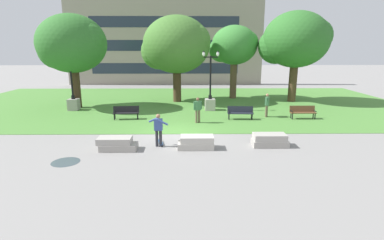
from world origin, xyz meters
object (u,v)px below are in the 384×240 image
(park_bench_near_left, at_px, (126,112))
(lamp_post_left, at_px, (210,98))
(park_bench_near_right, at_px, (240,112))
(park_bench_far_left, at_px, (303,111))
(person_skateboarder, at_px, (158,128))
(skateboard, at_px, (161,143))
(lamp_post_right, at_px, (73,97))
(person_bystander_near_lawn, at_px, (267,104))
(concrete_block_center, at_px, (117,144))
(concrete_block_left, at_px, (196,142))
(concrete_block_right, at_px, (270,140))
(person_bystander_far_lawn, at_px, (198,109))

(park_bench_near_left, bearing_deg, lamp_post_left, 26.25)
(park_bench_near_right, xyz_separation_m, park_bench_far_left, (4.47, 0.13, 0.00))
(person_skateboarder, bearing_deg, skateboard, 78.51)
(person_skateboarder, xyz_separation_m, park_bench_near_right, (5.19, 5.89, -0.44))
(park_bench_near_right, xyz_separation_m, lamp_post_right, (-12.94, 3.34, 0.50))
(lamp_post_right, height_order, person_bystander_near_lawn, lamp_post_right)
(park_bench_far_left, bearing_deg, park_bench_near_right, -178.31)
(concrete_block_center, distance_m, concrete_block_left, 3.95)
(concrete_block_center, xyz_separation_m, skateboard, (2.10, 0.83, -0.22))
(concrete_block_center, distance_m, person_bystander_near_lawn, 11.67)
(concrete_block_left, height_order, park_bench_far_left, park_bench_far_left)
(concrete_block_left, distance_m, concrete_block_right, 3.81)
(concrete_block_center, bearing_deg, person_bystander_far_lawn, 52.21)
(concrete_block_right, xyz_separation_m, park_bench_near_left, (-8.59, 6.03, 0.23))
(lamp_post_left, bearing_deg, concrete_block_left, -98.25)
(person_skateboarder, bearing_deg, park_bench_near_right, 48.59)
(person_bystander_far_lawn, bearing_deg, concrete_block_left, -92.57)
(park_bench_near_right, relative_size, person_bystander_near_lawn, 1.07)
(concrete_block_right, distance_m, person_bystander_far_lawn, 6.09)
(concrete_block_right, bearing_deg, concrete_block_left, -175.27)
(skateboard, bearing_deg, person_skateboarder, -101.49)
(park_bench_far_left, height_order, lamp_post_left, lamp_post_left)
(person_skateboarder, height_order, park_bench_near_right, person_skateboarder)
(concrete_block_right, relative_size, person_bystander_far_lawn, 1.05)
(skateboard, relative_size, person_bystander_near_lawn, 0.61)
(lamp_post_left, bearing_deg, park_bench_near_right, -59.05)
(concrete_block_left, xyz_separation_m, park_bench_near_right, (3.27, 6.20, 0.23))
(concrete_block_left, relative_size, concrete_block_right, 1.00)
(concrete_block_center, height_order, person_bystander_far_lawn, person_bystander_far_lawn)
(concrete_block_center, distance_m, person_skateboarder, 2.19)
(concrete_block_center, distance_m, person_bystander_far_lawn, 6.86)
(concrete_block_right, relative_size, lamp_post_right, 0.36)
(park_bench_far_left, bearing_deg, concrete_block_right, -123.29)
(skateboard, relative_size, person_bystander_far_lawn, 0.61)
(concrete_block_center, height_order, park_bench_far_left, park_bench_far_left)
(concrete_block_center, bearing_deg, lamp_post_right, 120.46)
(person_bystander_near_lawn, bearing_deg, lamp_post_right, 170.00)
(concrete_block_right, bearing_deg, person_bystander_near_lawn, 77.08)
(skateboard, height_order, lamp_post_left, lamp_post_left)
(lamp_post_left, bearing_deg, person_bystander_near_lawn, -32.23)
(skateboard, bearing_deg, lamp_post_right, 131.31)
(park_bench_near_left, distance_m, park_bench_near_right, 8.07)
(skateboard, relative_size, park_bench_far_left, 0.58)
(concrete_block_center, relative_size, person_bystander_far_lawn, 1.12)
(concrete_block_right, distance_m, skateboard, 5.66)
(person_skateboarder, bearing_deg, concrete_block_center, -166.29)
(concrete_block_left, xyz_separation_m, park_bench_near_left, (-4.80, 6.35, 0.23))
(park_bench_near_right, distance_m, lamp_post_left, 3.74)
(concrete_block_center, relative_size, skateboard, 1.85)
(concrete_block_right, relative_size, lamp_post_left, 0.38)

